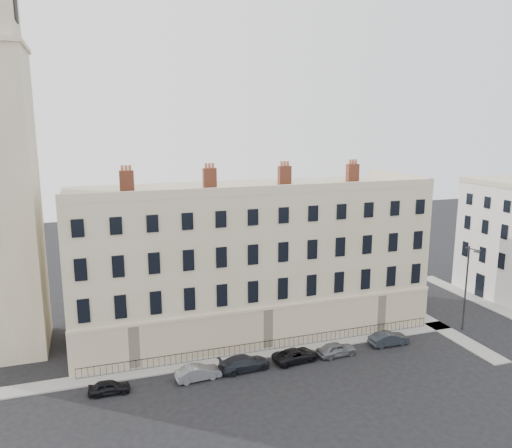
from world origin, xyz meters
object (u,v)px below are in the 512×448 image
(streetlamp, at_px, (467,284))
(car_b, at_px, (198,373))
(car_e, at_px, (337,349))
(car_a, at_px, (109,387))
(car_d, at_px, (295,355))
(car_c, at_px, (244,363))
(car_f, at_px, (389,339))

(streetlamp, bearing_deg, car_b, 166.47)
(car_b, distance_m, car_e, 13.21)
(car_a, distance_m, streetlamp, 36.16)
(car_d, height_order, car_e, car_e)
(car_a, bearing_deg, car_c, -86.04)
(car_a, xyz_separation_m, car_f, (26.39, 0.52, 0.10))
(car_f, bearing_deg, car_e, 94.20)
(car_a, height_order, streetlamp, streetlamp)
(car_d, height_order, car_f, car_f)
(car_e, bearing_deg, car_a, 86.41)
(car_e, relative_size, streetlamp, 0.42)
(car_b, bearing_deg, car_f, -92.61)
(car_d, relative_size, car_f, 1.07)
(car_b, relative_size, car_f, 0.97)
(car_a, height_order, car_b, car_b)
(car_d, distance_m, streetlamp, 20.01)
(car_b, bearing_deg, car_c, -90.05)
(car_c, xyz_separation_m, streetlamp, (24.41, 0.89, 4.35))
(car_c, bearing_deg, car_a, 87.42)
(car_c, height_order, car_d, car_c)
(car_e, xyz_separation_m, car_f, (5.94, 0.40, 0.01))
(car_c, distance_m, streetlamp, 24.81)
(car_d, height_order, streetlamp, streetlamp)
(car_b, relative_size, car_e, 1.02)
(car_d, bearing_deg, car_f, -95.96)
(car_a, xyz_separation_m, car_c, (11.45, 0.23, 0.10))
(streetlamp, bearing_deg, car_d, 166.46)
(car_b, xyz_separation_m, car_d, (9.12, 0.39, -0.04))
(car_d, xyz_separation_m, streetlamp, (19.50, 0.82, 4.42))
(car_a, relative_size, car_f, 0.83)
(car_b, height_order, car_d, car_b)
(car_c, relative_size, car_f, 1.15)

